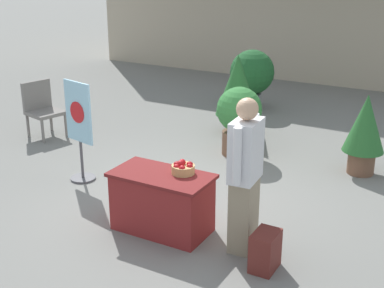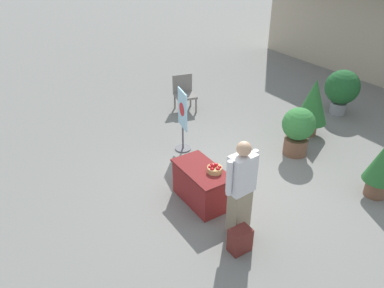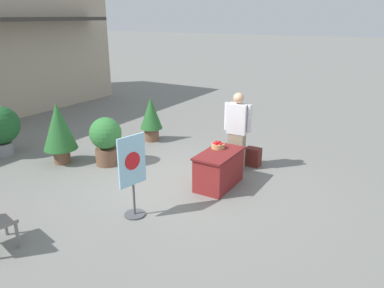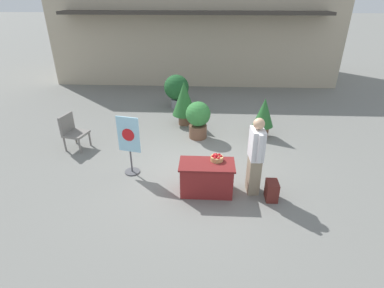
# 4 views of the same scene
# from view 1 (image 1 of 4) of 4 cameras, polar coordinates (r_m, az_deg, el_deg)

# --- Properties ---
(ground_plane) EXTENTS (120.00, 120.00, 0.00)m
(ground_plane) POSITION_cam_1_polar(r_m,az_deg,el_deg) (7.14, -1.75, -5.88)
(ground_plane) COLOR slate
(display_table) EXTENTS (1.16, 0.62, 0.72)m
(display_table) POSITION_cam_1_polar(r_m,az_deg,el_deg) (6.24, -3.21, -6.20)
(display_table) COLOR maroon
(display_table) RESTS_ON ground_plane
(apple_basket) EXTENTS (0.27, 0.27, 0.16)m
(apple_basket) POSITION_cam_1_polar(r_m,az_deg,el_deg) (6.08, -0.98, -2.53)
(apple_basket) COLOR tan
(apple_basket) RESTS_ON display_table
(person_visitor) EXTENTS (0.29, 0.61, 1.72)m
(person_visitor) POSITION_cam_1_polar(r_m,az_deg,el_deg) (5.66, 5.67, -3.33)
(person_visitor) COLOR gray
(person_visitor) RESTS_ON ground_plane
(backpack) EXTENTS (0.24, 0.34, 0.42)m
(backpack) POSITION_cam_1_polar(r_m,az_deg,el_deg) (5.63, 7.81, -11.23)
(backpack) COLOR maroon
(backpack) RESTS_ON ground_plane
(poster_board) EXTENTS (0.54, 0.36, 1.44)m
(poster_board) POSITION_cam_1_polar(r_m,az_deg,el_deg) (7.62, -11.92, 1.67)
(poster_board) COLOR #4C4C51
(poster_board) RESTS_ON ground_plane
(patio_chair) EXTENTS (0.66, 0.66, 0.97)m
(patio_chair) POSITION_cam_1_polar(r_m,az_deg,el_deg) (9.77, -15.71, 3.88)
(patio_chair) COLOR gray
(patio_chair) RESTS_ON ground_plane
(potted_plant_near_left) EXTENTS (0.76, 0.76, 1.43)m
(potted_plant_near_left) POSITION_cam_1_polar(r_m,az_deg,el_deg) (9.50, 4.88, 6.00)
(potted_plant_near_left) COLOR brown
(potted_plant_near_left) RESTS_ON ground_plane
(potted_plant_far_left) EXTENTS (0.91, 0.91, 1.23)m
(potted_plant_far_left) POSITION_cam_1_polar(r_m,az_deg,el_deg) (11.10, 6.42, 7.43)
(potted_plant_far_left) COLOR gray
(potted_plant_far_left) RESTS_ON ground_plane
(potted_plant_far_right) EXTENTS (0.72, 0.72, 1.11)m
(potted_plant_far_right) POSITION_cam_1_polar(r_m,az_deg,el_deg) (8.52, 5.04, 2.89)
(potted_plant_far_right) COLOR brown
(potted_plant_far_right) RESTS_ON ground_plane
(potted_plant_near_right) EXTENTS (0.60, 0.60, 1.20)m
(potted_plant_near_right) POSITION_cam_1_polar(r_m,az_deg,el_deg) (8.10, 17.96, 1.52)
(potted_plant_near_right) COLOR brown
(potted_plant_near_right) RESTS_ON ground_plane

